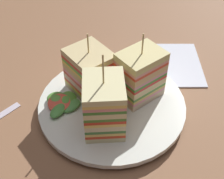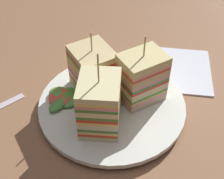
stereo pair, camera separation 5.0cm
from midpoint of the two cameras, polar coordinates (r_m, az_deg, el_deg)
name	(u,v)px [view 2 (the right image)]	position (r cm, az deg, el deg)	size (l,w,h in cm)	color
ground_plane	(112,112)	(53.77, 2.66, -4.40)	(104.18, 90.72, 1.80)	brown
plate	(112,105)	(52.39, 2.72, -3.02)	(24.69, 24.69, 1.62)	white
sandwich_wedge_0	(93,70)	(51.95, -0.78, 3.51)	(9.30, 9.01, 11.39)	beige
sandwich_wedge_1	(100,104)	(45.49, 0.83, -2.86)	(7.32, 6.15, 13.70)	beige
sandwich_wedge_2	(141,78)	(50.34, 8.30, 2.01)	(8.29, 8.84, 12.31)	beige
chip_pile	(107,91)	(51.86, 1.80, -0.46)	(7.27, 7.50, 2.64)	#E9C780
salad_garnish	(63,98)	(52.14, -6.31, -1.64)	(6.56, 6.23, 1.30)	#52923A
napkin	(178,69)	(62.42, 14.37, 3.59)	(13.67, 12.58, 0.50)	silver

